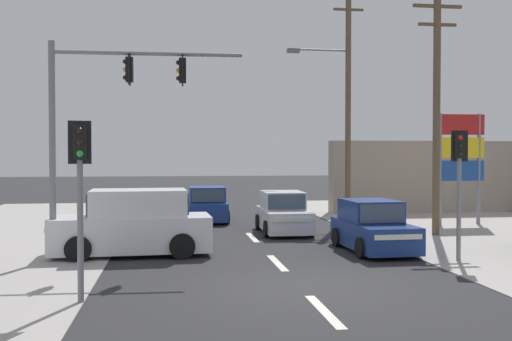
# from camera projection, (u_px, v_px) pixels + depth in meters

# --- Properties ---
(ground_plane) EXTENTS (140.00, 140.00, 0.00)m
(ground_plane) POSITION_uv_depth(u_px,v_px,m) (301.00, 287.00, 13.06)
(ground_plane) COLOR #28282B
(lane_dash_near) EXTENTS (0.20, 2.40, 0.01)m
(lane_dash_near) POSITION_uv_depth(u_px,v_px,m) (324.00, 311.00, 11.08)
(lane_dash_near) COLOR silver
(lane_dash_near) RESTS_ON ground
(lane_dash_mid) EXTENTS (0.20, 2.40, 0.01)m
(lane_dash_mid) POSITION_uv_depth(u_px,v_px,m) (277.00, 263.00, 16.03)
(lane_dash_mid) COLOR silver
(lane_dash_mid) RESTS_ON ground
(lane_dash_far) EXTENTS (0.20, 2.40, 0.01)m
(lane_dash_far) POSITION_uv_depth(u_px,v_px,m) (252.00, 237.00, 20.98)
(lane_dash_far) COLOR silver
(lane_dash_far) RESTS_ON ground
(utility_pole_midground_right) EXTENTS (1.80, 0.26, 8.64)m
(utility_pole_midground_right) POSITION_uv_depth(u_px,v_px,m) (437.00, 109.00, 21.37)
(utility_pole_midground_right) COLOR brown
(utility_pole_midground_right) RESTS_ON ground
(utility_pole_background_right) EXTENTS (3.78, 0.36, 10.67)m
(utility_pole_background_right) POSITION_uv_depth(u_px,v_px,m) (346.00, 94.00, 27.49)
(utility_pole_background_right) COLOR brown
(utility_pole_background_right) RESTS_ON ground
(traffic_signal_mast) EXTENTS (5.29, 0.48, 6.00)m
(traffic_signal_mast) POSITION_uv_depth(u_px,v_px,m) (101.00, 109.00, 16.44)
(traffic_signal_mast) COLOR slate
(traffic_signal_mast) RESTS_ON ground
(pedestal_signal_right_kerb) EXTENTS (0.43, 0.31, 3.56)m
(pedestal_signal_right_kerb) POSITION_uv_depth(u_px,v_px,m) (459.00, 173.00, 16.24)
(pedestal_signal_right_kerb) COLOR slate
(pedestal_signal_right_kerb) RESTS_ON ground
(pedestal_signal_left_kerb) EXTENTS (0.44, 0.30, 3.56)m
(pedestal_signal_left_kerb) POSITION_uv_depth(u_px,v_px,m) (80.00, 180.00, 11.61)
(pedestal_signal_left_kerb) COLOR slate
(pedestal_signal_left_kerb) RESTS_ON ground
(shopping_plaza_sign) EXTENTS (2.10, 0.16, 4.60)m
(shopping_plaza_sign) POSITION_uv_depth(u_px,v_px,m) (460.00, 153.00, 24.68)
(shopping_plaza_sign) COLOR slate
(shopping_plaza_sign) RESTS_ON ground
(shopfront_wall_far) EXTENTS (12.00, 1.00, 3.60)m
(shopfront_wall_far) POSITION_uv_depth(u_px,v_px,m) (446.00, 177.00, 30.39)
(shopfront_wall_far) COLOR #A39384
(shopfront_wall_far) RESTS_ON ground
(suv_crossing_left) EXTENTS (4.61, 2.21, 1.90)m
(suv_crossing_left) POSITION_uv_depth(u_px,v_px,m) (134.00, 225.00, 17.25)
(suv_crossing_left) COLOR silver
(suv_crossing_left) RESTS_ON ground
(hatchback_kerbside_parked) EXTENTS (1.87, 3.68, 1.53)m
(hatchback_kerbside_parked) POSITION_uv_depth(u_px,v_px,m) (373.00, 228.00, 17.98)
(hatchback_kerbside_parked) COLOR navy
(hatchback_kerbside_parked) RESTS_ON ground
(hatchback_receding_far) EXTENTS (1.82, 3.66, 1.53)m
(hatchback_receding_far) POSITION_uv_depth(u_px,v_px,m) (283.00, 214.00, 22.23)
(hatchback_receding_far) COLOR silver
(hatchback_receding_far) RESTS_ON ground
(hatchback_oncoming_mid) EXTENTS (1.79, 3.64, 1.53)m
(hatchback_oncoming_mid) POSITION_uv_depth(u_px,v_px,m) (207.00, 206.00, 25.94)
(hatchback_oncoming_mid) COLOR navy
(hatchback_oncoming_mid) RESTS_ON ground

